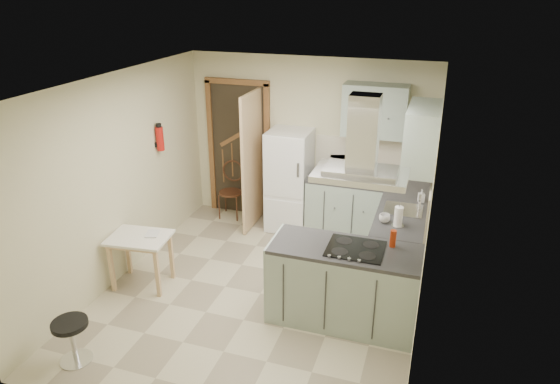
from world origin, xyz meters
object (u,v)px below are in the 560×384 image
(peninsula, at_px, (344,284))
(bentwood_chair, at_px, (231,193))
(extractor_hood, at_px, (361,175))
(stool, at_px, (73,341))
(microwave, at_px, (347,167))
(drop_leaf_table, at_px, (142,261))
(fridge, at_px, (289,181))

(peninsula, bearing_deg, bentwood_chair, 137.18)
(extractor_hood, bearing_deg, stool, -149.41)
(microwave, bearing_deg, drop_leaf_table, -151.18)
(peninsula, xyz_separation_m, bentwood_chair, (-2.20, 2.04, -0.05))
(microwave, bearing_deg, extractor_hood, -93.58)
(fridge, xyz_separation_m, microwave, (0.83, 0.08, 0.28))
(bentwood_chair, xyz_separation_m, stool, (-0.15, -3.49, -0.17))
(drop_leaf_table, height_order, microwave, microwave)
(stool, bearing_deg, bentwood_chair, 87.49)
(microwave, bearing_deg, stool, -136.34)
(fridge, distance_m, extractor_hood, 2.57)
(fridge, xyz_separation_m, bentwood_chair, (-0.98, 0.06, -0.35))
(stool, bearing_deg, fridge, 71.77)
(bentwood_chair, height_order, stool, bentwood_chair)
(stool, distance_m, microwave, 4.10)
(drop_leaf_table, distance_m, microwave, 3.04)
(peninsula, bearing_deg, fridge, 121.74)
(stool, bearing_deg, extractor_hood, 30.59)
(extractor_hood, xyz_separation_m, bentwood_chair, (-2.30, 2.04, -1.32))
(drop_leaf_table, bearing_deg, extractor_hood, -4.82)
(drop_leaf_table, height_order, stool, drop_leaf_table)
(drop_leaf_table, bearing_deg, bentwood_chair, 76.77)
(extractor_hood, xyz_separation_m, drop_leaf_table, (-2.55, -0.07, -1.39))
(bentwood_chair, bearing_deg, peninsula, -46.89)
(peninsula, height_order, bentwood_chair, peninsula)
(fridge, bearing_deg, extractor_hood, -56.21)
(fridge, height_order, extractor_hood, extractor_hood)
(drop_leaf_table, xyz_separation_m, microwave, (2.06, 2.13, 0.70))
(peninsula, xyz_separation_m, stool, (-2.36, -1.45, -0.22))
(peninsula, relative_size, drop_leaf_table, 2.21)
(fridge, height_order, bentwood_chair, fridge)
(peninsula, distance_m, stool, 2.78)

